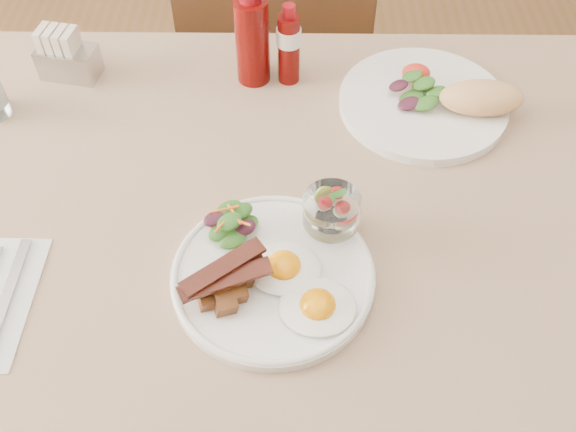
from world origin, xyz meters
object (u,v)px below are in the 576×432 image
Objects in this scene: main_plate at (273,276)px; second_plate at (437,100)px; table at (266,242)px; hot_sauce_bottle at (289,45)px; fruit_cup at (332,211)px; chair_far at (277,58)px; sugar_caddy at (66,57)px; ketchup_bottle at (252,39)px.

second_plate is (0.27, 0.36, 0.01)m from main_plate.
table is 0.16m from main_plate.
hot_sauce_bottle is at bearing 162.90° from second_plate.
fruit_cup is (0.08, 0.07, 0.05)m from main_plate.
hot_sauce_bottle reaches higher than second_plate.
main_plate is at bearing -137.15° from fruit_cup.
main_plate is 3.44× the size of fruit_cup.
chair_far is 6.17× the size of hot_sauce_bottle.
hot_sauce_bottle is at bearing 9.65° from sugar_caddy.
fruit_cup is (0.10, -0.72, 0.29)m from chair_far.
fruit_cup is at bearing -70.86° from ketchup_bottle.
second_plate is 2.78× the size of sugar_caddy.
table is 1.43× the size of chair_far.
ketchup_bottle is 1.16× the size of hot_sauce_bottle.
main_plate is at bearing -127.30° from second_plate.
second_plate is 0.27m from hot_sauce_bottle.
table is 7.58× the size of ketchup_bottle.
chair_far is 5.30× the size of ketchup_bottle.
fruit_cup reaches higher than main_plate.
sugar_caddy is (-0.33, 0.01, -0.04)m from ketchup_bottle.
fruit_cup is at bearing -82.40° from chair_far.
main_plate is at bearing -83.09° from table.
second_plate is 1.76× the size of ketchup_bottle.
hot_sauce_bottle is at bearing 99.96° from fruit_cup.
hot_sauce_bottle is 1.36× the size of sugar_caddy.
sugar_caddy reaches higher than second_plate.
table is 8.82× the size of hot_sauce_bottle.
hot_sauce_bottle is (0.06, -0.00, -0.01)m from ketchup_bottle.
table is 0.68m from chair_far.
hot_sauce_bottle reaches higher than sugar_caddy.
second_plate reaches higher than main_plate.
chair_far is 3.02× the size of second_plate.
second_plate is 0.33m from ketchup_bottle.
sugar_caddy is (-0.46, 0.37, -0.02)m from fruit_cup.
second_plate reaches higher than table.
ketchup_bottle is 1.58× the size of sugar_caddy.
sugar_caddy reaches higher than main_plate.
second_plate is (0.29, 0.22, 0.11)m from table.
fruit_cup is at bearing 42.85° from main_plate.
fruit_cup reaches higher than sugar_caddy.
table is at bearing -29.67° from sugar_caddy.
ketchup_bottle reaches higher than second_plate.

